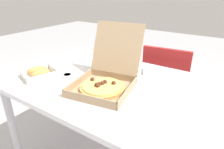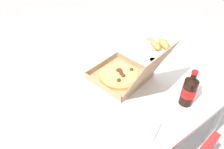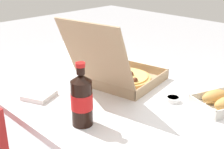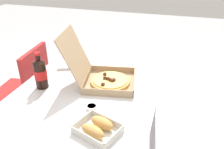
{
  "view_description": "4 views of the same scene",
  "coord_description": "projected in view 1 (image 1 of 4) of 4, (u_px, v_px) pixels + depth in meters",
  "views": [
    {
      "loc": [
        0.5,
        -0.85,
        1.24
      ],
      "look_at": [
        -0.06,
        -0.01,
        0.79
      ],
      "focal_mm": 31.22,
      "sensor_mm": 36.0,
      "label": 1
    },
    {
      "loc": [
        0.58,
        0.65,
        1.62
      ],
      "look_at": [
        0.01,
        -0.1,
        0.8
      ],
      "focal_mm": 34.54,
      "sensor_mm": 36.0,
      "label": 2
    },
    {
      "loc": [
        -0.92,
        0.83,
        1.28
      ],
      "look_at": [
        -0.05,
        -0.03,
        0.78
      ],
      "focal_mm": 48.43,
      "sensor_mm": 36.0,
      "label": 3
    },
    {
      "loc": [
        -1.21,
        -0.47,
        1.44
      ],
      "look_at": [
        0.02,
        -0.1,
        0.76
      ],
      "focal_mm": 36.36,
      "sensor_mm": 36.0,
      "label": 4
    }
  ],
  "objects": [
    {
      "name": "cola_bottle",
      "position": [
        115.0,
        51.0,
        1.38
      ],
      "size": [
        0.07,
        0.07,
        0.22
      ],
      "color": "black",
      "rests_on": "dining_table"
    },
    {
      "name": "napkin_pile",
      "position": [
        152.0,
        71.0,
        1.27
      ],
      "size": [
        0.14,
        0.14,
        0.02
      ],
      "primitive_type": "cube",
      "rotation": [
        0.0,
        0.0,
        0.39
      ],
      "color": "white",
      "rests_on": "dining_table"
    },
    {
      "name": "dipping_sauce_cup",
      "position": [
        67.0,
        76.0,
        1.2
      ],
      "size": [
        0.06,
        0.06,
        0.02
      ],
      "color": "white",
      "rests_on": "dining_table"
    },
    {
      "name": "bread_side_box",
      "position": [
        39.0,
        73.0,
        1.2
      ],
      "size": [
        0.2,
        0.23,
        0.06
      ],
      "color": "white",
      "rests_on": "dining_table"
    },
    {
      "name": "pizza_box_open",
      "position": [
        105.0,
        79.0,
        1.07
      ],
      "size": [
        0.37,
        0.47,
        0.32
      ],
      "color": "tan",
      "rests_on": "dining_table"
    },
    {
      "name": "paper_menu",
      "position": [
        178.0,
        125.0,
        0.79
      ],
      "size": [
        0.22,
        0.16,
        0.0
      ],
      "primitive_type": "cube",
      "rotation": [
        0.0,
        0.0,
        -0.06
      ],
      "color": "white",
      "rests_on": "dining_table"
    },
    {
      "name": "chair",
      "position": [
        166.0,
        85.0,
        1.67
      ],
      "size": [
        0.44,
        0.44,
        0.83
      ],
      "color": "red",
      "rests_on": "ground_plane"
    },
    {
      "name": "dining_table",
      "position": [
        121.0,
        96.0,
        1.14
      ],
      "size": [
        1.44,
        0.81,
        0.73
      ],
      "color": "white",
      "rests_on": "ground_plane"
    }
  ]
}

